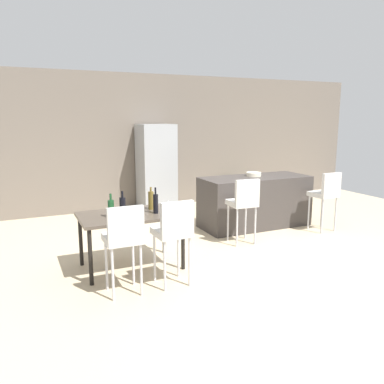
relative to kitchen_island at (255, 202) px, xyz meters
name	(u,v)px	position (x,y,z in m)	size (l,w,h in m)	color
ground_plane	(242,242)	(-0.73, -0.74, -0.46)	(10.00, 10.00, 0.00)	#C6B28E
back_wall	(169,141)	(-0.73, 2.40, 0.99)	(10.00, 0.12, 2.90)	#665B51
kitchen_island	(255,202)	(0.00, 0.00, 0.00)	(2.00, 0.82, 0.92)	#383330
bar_chair_left	(244,201)	(-0.74, -0.79, 0.24)	(0.43, 0.43, 1.05)	beige
bar_chair_middle	(326,192)	(0.94, -0.79, 0.24)	(0.42, 0.42, 1.05)	beige
dining_table	(130,219)	(-2.63, -1.01, 0.21)	(1.32, 0.83, 0.74)	#4C4238
dining_chair_near	(124,236)	(-2.93, -1.79, 0.24)	(0.40, 0.40, 1.05)	beige
dining_chair_far	(174,229)	(-2.33, -1.79, 0.24)	(0.41, 0.41, 1.05)	beige
wine_bottle_near	(111,208)	(-2.90, -1.10, 0.40)	(0.08, 0.08, 0.31)	#194723
wine_bottle_left	(151,200)	(-2.30, -0.89, 0.41)	(0.08, 0.08, 0.31)	brown
wine_bottle_middle	(156,203)	(-2.32, -1.13, 0.41)	(0.07, 0.07, 0.35)	black
wine_bottle_inner	(123,207)	(-2.76, -1.15, 0.41)	(0.08, 0.08, 0.34)	black
wine_glass_right	(168,204)	(-2.16, -1.18, 0.40)	(0.07, 0.07, 0.17)	silver
refrigerator	(156,168)	(-1.21, 1.96, 0.46)	(0.72, 0.68, 1.84)	#939699
fruit_bowl	(254,174)	(0.02, 0.09, 0.50)	(0.27, 0.27, 0.07)	beige
potted_plant	(241,188)	(0.93, 1.95, -0.14)	(0.35, 0.35, 0.55)	#996B4C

